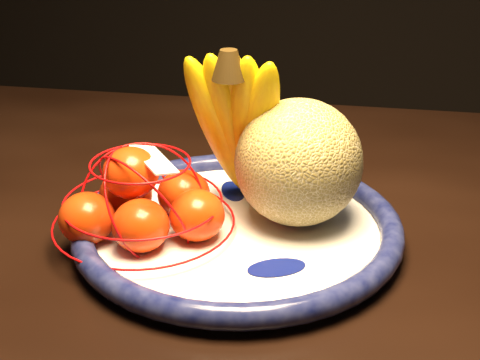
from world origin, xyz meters
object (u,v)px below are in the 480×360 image
(fruit_bowl, at_px, (238,227))
(cantaloupe, at_px, (299,162))
(dining_table, at_px, (376,297))
(mandarin_bag, at_px, (144,203))
(banana_bunch, at_px, (238,121))

(fruit_bowl, height_order, cantaloupe, cantaloupe)
(cantaloupe, bearing_deg, fruit_bowl, -148.32)
(dining_table, bearing_deg, fruit_bowl, -168.94)
(dining_table, height_order, mandarin_bag, mandarin_bag)
(fruit_bowl, height_order, mandarin_bag, mandarin_bag)
(dining_table, relative_size, mandarin_bag, 6.89)
(fruit_bowl, xyz_separation_m, cantaloupe, (0.06, 0.04, 0.07))
(fruit_bowl, bearing_deg, banana_bunch, 104.89)
(fruit_bowl, height_order, banana_bunch, banana_bunch)
(cantaloupe, distance_m, mandarin_bag, 0.18)
(cantaloupe, bearing_deg, dining_table, 5.69)
(dining_table, distance_m, mandarin_bag, 0.30)
(dining_table, height_order, fruit_bowl, fruit_bowl)
(cantaloupe, distance_m, banana_bunch, 0.09)
(cantaloupe, relative_size, mandarin_bag, 0.60)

